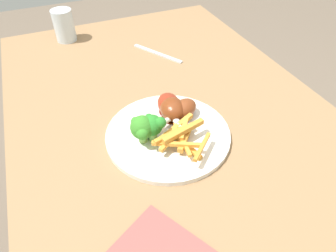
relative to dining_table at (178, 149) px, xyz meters
name	(u,v)px	position (x,y,z in m)	size (l,w,h in m)	color
dining_table	(178,149)	(0.00, 0.00, 0.00)	(1.29, 0.79, 0.74)	#8E6B47
dinner_plate	(168,134)	(0.04, -0.04, 0.10)	(0.29, 0.29, 0.01)	white
broccoli_floret_front	(142,128)	(0.04, -0.11, 0.15)	(0.06, 0.05, 0.07)	#87B955
broccoli_floret_middle	(153,125)	(0.04, -0.08, 0.15)	(0.05, 0.05, 0.06)	#76B459
carrot_fries_pile	(181,136)	(0.08, -0.03, 0.13)	(0.14, 0.13, 0.04)	orange
chicken_drumstick_near	(182,110)	(0.00, 0.01, 0.13)	(0.08, 0.13, 0.04)	#582210
chicken_drumstick_far	(173,110)	(0.00, -0.01, 0.13)	(0.13, 0.07, 0.05)	#501D0C
chicken_drumstick_extra	(170,106)	(-0.03, -0.01, 0.13)	(0.13, 0.07, 0.04)	#621A0F
fork	(157,53)	(-0.33, 0.07, 0.10)	(0.19, 0.01, 0.01)	silver
water_glass	(64,25)	(-0.54, -0.18, 0.15)	(0.07, 0.07, 0.11)	silver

